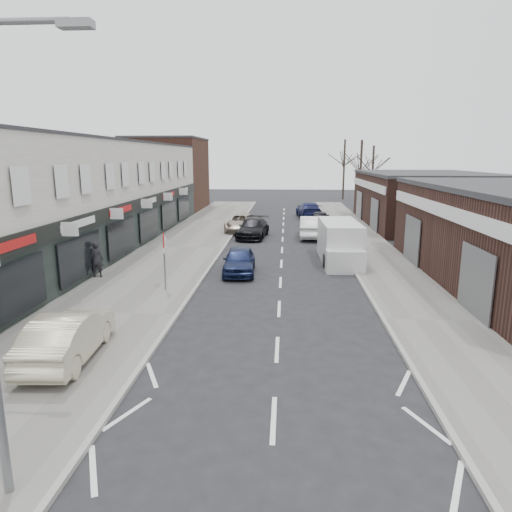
% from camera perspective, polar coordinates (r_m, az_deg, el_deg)
% --- Properties ---
extents(ground, '(160.00, 160.00, 0.00)m').
position_cam_1_polar(ground, '(9.73, 1.84, -25.96)').
color(ground, black).
rests_on(ground, ground).
extents(pavement_left, '(5.50, 64.00, 0.12)m').
position_cam_1_polar(pavement_left, '(31.03, -9.29, 1.02)').
color(pavement_left, slate).
rests_on(pavement_left, ground).
extents(pavement_right, '(3.50, 64.00, 0.12)m').
position_cam_1_polar(pavement_right, '(30.74, 14.06, 0.71)').
color(pavement_right, slate).
rests_on(pavement_right, ground).
extents(shop_terrace_left, '(8.00, 41.00, 7.10)m').
position_cam_1_polar(shop_terrace_left, '(30.51, -23.13, 6.64)').
color(shop_terrace_left, silver).
rests_on(shop_terrace_left, ground).
extents(brick_block_far, '(8.00, 10.00, 8.00)m').
position_cam_1_polar(brick_block_far, '(54.44, -11.00, 9.91)').
color(brick_block_far, '#4E2B21').
rests_on(brick_block_far, ground).
extents(right_unit_far, '(10.00, 16.00, 4.50)m').
position_cam_1_polar(right_unit_far, '(43.58, 20.26, 6.54)').
color(right_unit_far, '#391F1A').
rests_on(right_unit_far, ground).
extents(tree_far_a, '(3.60, 3.60, 8.00)m').
position_cam_1_polar(tree_far_a, '(56.65, 12.73, 5.86)').
color(tree_far_a, '#382D26').
rests_on(tree_far_a, ground).
extents(tree_far_b, '(3.60, 3.60, 7.50)m').
position_cam_1_polar(tree_far_b, '(62.95, 14.16, 6.40)').
color(tree_far_b, '#382D26').
rests_on(tree_far_b, ground).
extents(tree_far_c, '(3.60, 3.60, 8.50)m').
position_cam_1_polar(tree_far_c, '(68.41, 10.79, 7.00)').
color(tree_far_c, '#382D26').
rests_on(tree_far_c, ground).
extents(warning_sign, '(0.12, 0.80, 2.70)m').
position_cam_1_polar(warning_sign, '(20.72, -11.35, 1.40)').
color(warning_sign, slate).
rests_on(warning_sign, pavement_left).
extents(white_van, '(2.25, 6.04, 2.33)m').
position_cam_1_polar(white_van, '(27.14, 10.44, 1.62)').
color(white_van, silver).
rests_on(white_van, ground).
extents(sedan_on_pavement, '(1.81, 4.44, 1.43)m').
position_cam_1_polar(sedan_on_pavement, '(14.80, -22.47, -9.22)').
color(sedan_on_pavement, beige).
rests_on(sedan_on_pavement, pavement_left).
extents(pedestrian, '(0.71, 0.51, 1.82)m').
position_cam_1_polar(pedestrian, '(24.11, -19.33, -0.39)').
color(pedestrian, black).
rests_on(pedestrian, pavement_left).
extents(parked_car_left_a, '(1.81, 4.10, 1.37)m').
position_cam_1_polar(parked_car_left_a, '(24.06, -2.10, -0.56)').
color(parked_car_left_a, '#162046').
rests_on(parked_car_left_a, ground).
extents(parked_car_left_b, '(2.50, 5.13, 1.44)m').
position_cam_1_polar(parked_car_left_b, '(34.81, -0.38, 3.50)').
color(parked_car_left_b, black).
rests_on(parked_car_left_b, ground).
extents(parked_car_left_c, '(2.53, 5.19, 1.42)m').
position_cam_1_polar(parked_car_left_c, '(37.64, -1.79, 4.15)').
color(parked_car_left_c, gray).
rests_on(parked_car_left_c, ground).
extents(parked_car_right_a, '(1.94, 5.06, 1.65)m').
position_cam_1_polar(parked_car_right_a, '(35.03, 6.98, 3.64)').
color(parked_car_right_a, white).
rests_on(parked_car_right_a, ground).
extents(parked_car_right_b, '(1.97, 4.14, 1.37)m').
position_cam_1_polar(parked_car_right_b, '(41.27, 8.01, 4.71)').
color(parked_car_right_b, black).
rests_on(parked_car_right_b, ground).
extents(parked_car_right_c, '(2.65, 5.59, 1.57)m').
position_cam_1_polar(parked_car_right_c, '(46.86, 6.61, 5.77)').
color(parked_car_right_c, '#151A42').
rests_on(parked_car_right_c, ground).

